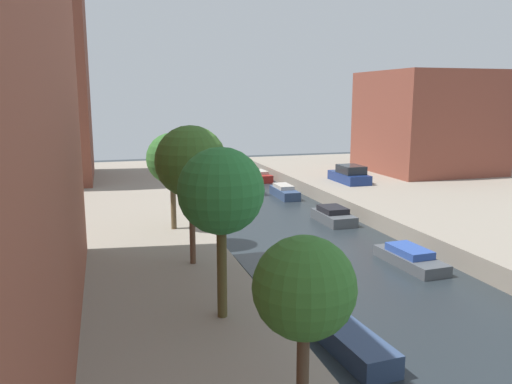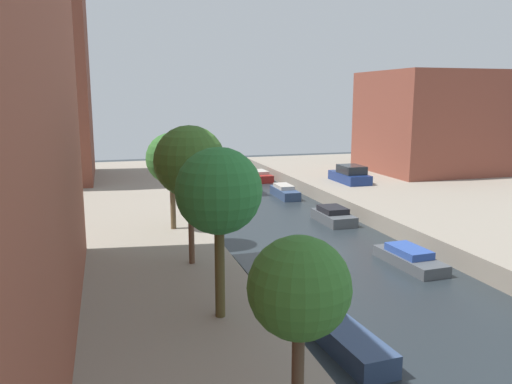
{
  "view_description": "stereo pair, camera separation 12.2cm",
  "coord_description": "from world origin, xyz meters",
  "px_view_note": "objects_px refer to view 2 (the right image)",
  "views": [
    {
      "loc": [
        -10.06,
        -23.11,
        7.7
      ],
      "look_at": [
        -0.9,
        7.66,
        1.7
      ],
      "focal_mm": 35.95,
      "sensor_mm": 36.0,
      "label": 1
    },
    {
      "loc": [
        -9.94,
        -23.14,
        7.7
      ],
      "look_at": [
        -0.9,
        7.66,
        1.7
      ],
      "focal_mm": 35.95,
      "sensor_mm": 36.0,
      "label": 2
    }
  ],
  "objects_px": {
    "moored_boat_left_1": "(342,336)",
    "moored_boat_left_2": "(260,269)",
    "street_tree_0": "(299,290)",
    "street_tree_3": "(172,159)",
    "street_tree_1": "(219,192)",
    "moored_boat_right_4": "(285,192)",
    "moored_boat_right_3": "(333,216)",
    "moored_boat_right_2": "(410,258)",
    "parked_car": "(350,175)",
    "street_tree_2": "(190,162)",
    "moored_boat_right_5": "(259,176)",
    "apartment_tower_far": "(19,47)",
    "low_block_right": "(429,122)"
  },
  "relations": [
    {
      "from": "low_block_right",
      "to": "moored_boat_right_5",
      "type": "xyz_separation_m",
      "value": [
        -14.42,
        4.92,
        -5.03
      ]
    },
    {
      "from": "moored_boat_right_4",
      "to": "moored_boat_right_5",
      "type": "xyz_separation_m",
      "value": [
        0.38,
        8.17,
        0.0
      ]
    },
    {
      "from": "parked_car",
      "to": "street_tree_2",
      "type": "bearing_deg",
      "value": -133.08
    },
    {
      "from": "apartment_tower_far",
      "to": "parked_car",
      "type": "height_order",
      "value": "apartment_tower_far"
    },
    {
      "from": "moored_boat_right_4",
      "to": "moored_boat_right_2",
      "type": "bearing_deg",
      "value": -89.84
    },
    {
      "from": "street_tree_1",
      "to": "moored_boat_right_3",
      "type": "xyz_separation_m",
      "value": [
        10.19,
        13.74,
        -4.51
      ]
    },
    {
      "from": "street_tree_0",
      "to": "moored_boat_right_5",
      "type": "relative_size",
      "value": 1.12
    },
    {
      "from": "parked_car",
      "to": "moored_boat_left_1",
      "type": "xyz_separation_m",
      "value": [
        -11.69,
        -22.84,
        -1.22
      ]
    },
    {
      "from": "street_tree_1",
      "to": "street_tree_3",
      "type": "bearing_deg",
      "value": 90.0
    },
    {
      "from": "low_block_right",
      "to": "moored_boat_left_2",
      "type": "bearing_deg",
      "value": -137.95
    },
    {
      "from": "apartment_tower_far",
      "to": "street_tree_2",
      "type": "bearing_deg",
      "value": -69.55
    },
    {
      "from": "apartment_tower_far",
      "to": "moored_boat_left_1",
      "type": "xyz_separation_m",
      "value": [
        12.81,
        -31.14,
        -11.13
      ]
    },
    {
      "from": "moored_boat_left_1",
      "to": "moored_boat_right_2",
      "type": "height_order",
      "value": "moored_boat_right_2"
    },
    {
      "from": "apartment_tower_far",
      "to": "moored_boat_right_5",
      "type": "relative_size",
      "value": 5.45
    },
    {
      "from": "moored_boat_right_2",
      "to": "moored_boat_right_5",
      "type": "height_order",
      "value": "moored_boat_right_5"
    },
    {
      "from": "moored_boat_right_4",
      "to": "street_tree_0",
      "type": "bearing_deg",
      "value": -109.13
    },
    {
      "from": "street_tree_0",
      "to": "street_tree_3",
      "type": "height_order",
      "value": "street_tree_3"
    },
    {
      "from": "moored_boat_right_2",
      "to": "street_tree_3",
      "type": "bearing_deg",
      "value": 149.11
    },
    {
      "from": "street_tree_0",
      "to": "moored_boat_right_5",
      "type": "xyz_separation_m",
      "value": [
        10.38,
        37.02,
        -3.93
      ]
    },
    {
      "from": "street_tree_1",
      "to": "parked_car",
      "type": "bearing_deg",
      "value": 54.85
    },
    {
      "from": "moored_boat_left_2",
      "to": "moored_boat_right_2",
      "type": "distance_m",
      "value": 7.05
    },
    {
      "from": "moored_boat_left_1",
      "to": "moored_boat_left_2",
      "type": "relative_size",
      "value": 1.46
    },
    {
      "from": "low_block_right",
      "to": "moored_boat_right_2",
      "type": "distance_m",
      "value": 25.64
    },
    {
      "from": "apartment_tower_far",
      "to": "moored_boat_right_3",
      "type": "bearing_deg",
      "value": -40.03
    },
    {
      "from": "parked_car",
      "to": "moored_boat_right_2",
      "type": "distance_m",
      "value": 17.43
    },
    {
      "from": "street_tree_1",
      "to": "moored_boat_right_4",
      "type": "distance_m",
      "value": 24.79
    },
    {
      "from": "street_tree_1",
      "to": "street_tree_2",
      "type": "relative_size",
      "value": 0.94
    },
    {
      "from": "low_block_right",
      "to": "parked_car",
      "type": "distance_m",
      "value": 10.94
    },
    {
      "from": "moored_boat_right_2",
      "to": "street_tree_0",
      "type": "bearing_deg",
      "value": -130.52
    },
    {
      "from": "moored_boat_right_2",
      "to": "moored_boat_right_3",
      "type": "xyz_separation_m",
      "value": [
        0.14,
        8.59,
        0.05
      ]
    },
    {
      "from": "low_block_right",
      "to": "street_tree_0",
      "type": "height_order",
      "value": "low_block_right"
    },
    {
      "from": "moored_boat_right_2",
      "to": "moored_boat_left_1",
      "type": "bearing_deg",
      "value": -135.82
    },
    {
      "from": "apartment_tower_far",
      "to": "street_tree_0",
      "type": "bearing_deg",
      "value": -75.91
    },
    {
      "from": "street_tree_0",
      "to": "moored_boat_left_1",
      "type": "bearing_deg",
      "value": 56.73
    },
    {
      "from": "moored_boat_right_3",
      "to": "moored_boat_right_4",
      "type": "relative_size",
      "value": 0.89
    },
    {
      "from": "street_tree_1",
      "to": "moored_boat_right_3",
      "type": "distance_m",
      "value": 17.69
    },
    {
      "from": "parked_car",
      "to": "moored_boat_right_3",
      "type": "distance_m",
      "value": 9.55
    },
    {
      "from": "low_block_right",
      "to": "street_tree_1",
      "type": "height_order",
      "value": "low_block_right"
    },
    {
      "from": "street_tree_1",
      "to": "moored_boat_right_4",
      "type": "height_order",
      "value": "street_tree_1"
    },
    {
      "from": "street_tree_3",
      "to": "moored_boat_right_2",
      "type": "distance_m",
      "value": 12.46
    },
    {
      "from": "moored_boat_left_1",
      "to": "moored_boat_right_3",
      "type": "relative_size",
      "value": 1.33
    },
    {
      "from": "moored_boat_left_2",
      "to": "moored_boat_right_5",
      "type": "bearing_deg",
      "value": 73.34
    },
    {
      "from": "street_tree_0",
      "to": "moored_boat_right_2",
      "type": "height_order",
      "value": "street_tree_0"
    },
    {
      "from": "street_tree_1",
      "to": "moored_boat_right_2",
      "type": "relative_size",
      "value": 1.3
    },
    {
      "from": "apartment_tower_far",
      "to": "moored_boat_left_2",
      "type": "relative_size",
      "value": 6.66
    },
    {
      "from": "street_tree_3",
      "to": "moored_boat_right_3",
      "type": "height_order",
      "value": "street_tree_3"
    },
    {
      "from": "street_tree_2",
      "to": "street_tree_3",
      "type": "height_order",
      "value": "street_tree_2"
    },
    {
      "from": "street_tree_0",
      "to": "low_block_right",
      "type": "bearing_deg",
      "value": 52.31
    },
    {
      "from": "street_tree_1",
      "to": "parked_car",
      "type": "distance_m",
      "value": 26.78
    },
    {
      "from": "street_tree_0",
      "to": "moored_boat_left_1",
      "type": "relative_size",
      "value": 0.94
    }
  ]
}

